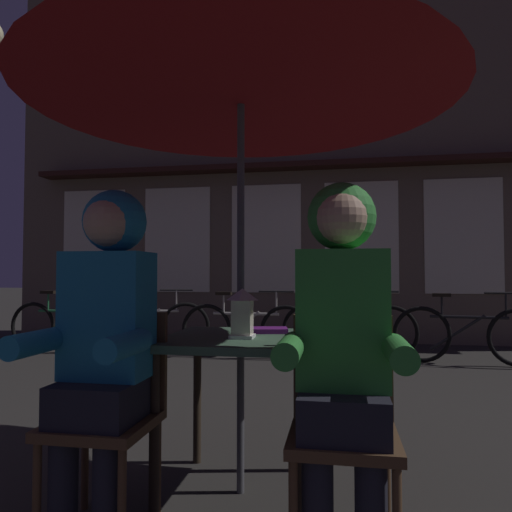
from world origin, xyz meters
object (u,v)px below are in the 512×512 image
object	(u,v)px
bicycle_nearest	(67,326)
person_left_hooded	(105,321)
cafe_table	(241,357)
lantern	(242,312)
chair_left	(111,405)
bicycle_third	(245,330)
bicycle_fifth	(469,334)
bicycle_fourth	(348,330)
book	(268,330)
bicycle_second	(147,326)
chair_right	(343,417)
patio_umbrella	(241,67)
person_right_hooded	(342,325)

from	to	relation	value
bicycle_nearest	person_left_hooded	bearing A→B (deg)	-56.50
cafe_table	person_left_hooded	xyz separation A→B (m)	(-0.48, -0.43, 0.21)
cafe_table	lantern	distance (m)	0.23
chair_left	bicycle_third	bearing A→B (deg)	92.94
bicycle_third	chair_left	bearing A→B (deg)	-87.06
lantern	bicycle_nearest	size ratio (longest dim) A/B	0.14
lantern	bicycle_fifth	size ratio (longest dim) A/B	0.14
cafe_table	bicycle_fourth	xyz separation A→B (m)	(0.58, 3.77, -0.29)
cafe_table	book	bearing A→B (deg)	55.51
bicycle_second	lantern	bearing A→B (deg)	-61.30
chair_right	bicycle_nearest	distance (m)	5.32
bicycle_nearest	patio_umbrella	bearing A→B (deg)	-48.77
lantern	person_left_hooded	size ratio (longest dim) A/B	0.17
lantern	chair_right	bearing A→B (deg)	-33.39
lantern	book	bearing A→B (deg)	69.00
bicycle_fourth	bicycle_fifth	size ratio (longest dim) A/B	1.00
person_left_hooded	person_right_hooded	xyz separation A→B (m)	(0.96, 0.00, 0.00)
cafe_table	chair_right	xyz separation A→B (m)	(0.48, -0.37, -0.15)
patio_umbrella	bicycle_fourth	world-z (taller)	patio_umbrella
person_left_hooded	bicycle_fourth	bearing A→B (deg)	75.83
chair_left	person_right_hooded	xyz separation A→B (m)	(0.96, -0.06, 0.36)
bicycle_nearest	bicycle_third	world-z (taller)	same
book	cafe_table	bearing A→B (deg)	-134.85
bicycle_second	bicycle_third	distance (m)	1.40
chair_right	book	size ratio (longest dim) A/B	4.35
person_left_hooded	bicycle_nearest	xyz separation A→B (m)	(-2.63, 3.97, -0.50)
chair_right	person_right_hooded	world-z (taller)	person_right_hooded
chair_left	person_left_hooded	world-z (taller)	person_left_hooded
person_left_hooded	bicycle_third	size ratio (longest dim) A/B	0.83
person_left_hooded	chair_left	bearing A→B (deg)	90.00
bicycle_second	bicycle_third	xyz separation A→B (m)	(1.38, -0.19, 0.00)
patio_umbrella	bicycle_fourth	size ratio (longest dim) A/B	1.38
cafe_table	bicycle_fourth	bearing A→B (deg)	81.27
bicycle_nearest	bicycle_fifth	size ratio (longest dim) A/B	1.00
lantern	bicycle_nearest	xyz separation A→B (m)	(-3.13, 3.62, -0.51)
person_right_hooded	book	xyz separation A→B (m)	(-0.37, 0.58, -0.09)
bicycle_fourth	book	size ratio (longest dim) A/B	8.39
lantern	bicycle_fourth	world-z (taller)	lantern
bicycle_third	person_right_hooded	bearing A→B (deg)	-73.73
patio_umbrella	bicycle_nearest	distance (m)	5.02
patio_umbrella	bicycle_fifth	size ratio (longest dim) A/B	1.38
person_right_hooded	book	size ratio (longest dim) A/B	7.00
person_left_hooded	bicycle_fifth	distance (m)	4.66
person_left_hooded	bicycle_third	xyz separation A→B (m)	(-0.20, 3.98, -0.50)
bicycle_fourth	chair_left	bearing A→B (deg)	-104.36
chair_left	bicycle_fourth	distance (m)	4.27
lantern	person_left_hooded	xyz separation A→B (m)	(-0.50, -0.36, -0.01)
book	person_left_hooded	bearing A→B (deg)	-145.59
cafe_table	bicycle_nearest	xyz separation A→B (m)	(-3.11, 3.55, -0.29)
person_right_hooded	bicycle_second	bearing A→B (deg)	121.39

